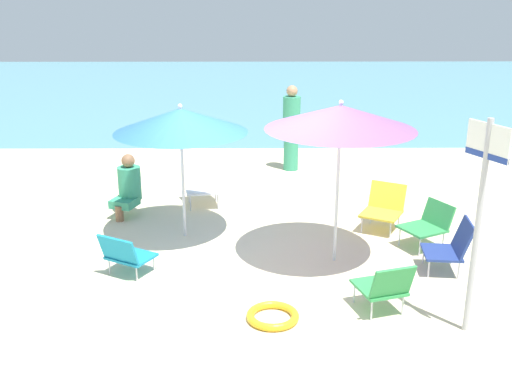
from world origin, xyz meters
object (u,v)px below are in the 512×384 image
at_px(beach_chair_a, 384,286).
at_px(beach_chair_d, 126,254).
at_px(beach_chair_b, 428,223).
at_px(person_b, 128,186).
at_px(warning_sign, 481,198).
at_px(person_a, 291,128).
at_px(umbrella_purple, 341,117).
at_px(beach_chair_f, 384,206).
at_px(umbrella_blue, 181,120).
at_px(beach_chair_e, 452,246).
at_px(swim_ring, 273,316).
at_px(beach_chair_c, 202,184).

height_order(beach_chair_a, beach_chair_d, beach_chair_a).
bearing_deg(beach_chair_b, person_b, -43.96).
bearing_deg(beach_chair_a, person_b, 30.04).
height_order(person_b, warning_sign, warning_sign).
distance_m(beach_chair_b, person_a, 4.00).
xyz_separation_m(umbrella_purple, person_b, (-2.90, 1.68, -1.38)).
height_order(umbrella_purple, beach_chair_b, umbrella_purple).
bearing_deg(person_b, warning_sign, 69.75).
bearing_deg(beach_chair_a, warning_sign, -129.98).
bearing_deg(beach_chair_f, beach_chair_b, 62.94).
relative_size(umbrella_blue, beach_chair_b, 2.50).
height_order(beach_chair_f, warning_sign, warning_sign).
height_order(umbrella_purple, beach_chair_e, umbrella_purple).
bearing_deg(umbrella_purple, beach_chair_b, 18.50).
distance_m(beach_chair_e, swim_ring, 2.49).
bearing_deg(umbrella_blue, beach_chair_e, -18.97).
xyz_separation_m(umbrella_blue, beach_chair_f, (2.81, 0.27, -1.30)).
bearing_deg(beach_chair_b, beach_chair_a, 34.41).
height_order(beach_chair_a, swim_ring, beach_chair_a).
distance_m(umbrella_purple, beach_chair_d, 3.02).
distance_m(beach_chair_a, beach_chair_d, 3.05).
bearing_deg(swim_ring, beach_chair_d, 148.51).
distance_m(beach_chair_a, beach_chair_e, 1.44).
distance_m(umbrella_blue, swim_ring, 3.01).
relative_size(beach_chair_c, beach_chair_e, 1.00).
bearing_deg(beach_chair_d, umbrella_purple, -52.22).
bearing_deg(person_a, umbrella_purple, -143.38).
bearing_deg(beach_chair_a, umbrella_purple, -2.78).
distance_m(umbrella_purple, beach_chair_c, 3.20).
distance_m(umbrella_blue, person_b, 1.72).
relative_size(umbrella_blue, beach_chair_a, 2.66).
bearing_deg(person_a, beach_chair_f, -126.75).
bearing_deg(umbrella_purple, beach_chair_d, -171.17).
bearing_deg(umbrella_purple, beach_chair_f, 52.66).
height_order(beach_chair_e, person_a, person_a).
bearing_deg(beach_chair_f, warning_sign, 34.17).
bearing_deg(beach_chair_c, beach_chair_e, 43.21).
distance_m(person_a, swim_ring, 5.60).
height_order(beach_chair_b, beach_chair_f, beach_chair_f).
relative_size(umbrella_blue, beach_chair_e, 2.83).
relative_size(beach_chair_b, person_b, 0.79).
bearing_deg(beach_chair_a, beach_chair_d, 54.88).
distance_m(umbrella_purple, beach_chair_e, 2.06).
bearing_deg(umbrella_purple, beach_chair_c, 130.39).
bearing_deg(beach_chair_b, warning_sign, 57.78).
height_order(beach_chair_d, warning_sign, warning_sign).
xyz_separation_m(person_a, person_b, (-2.60, -2.40, -0.34)).
bearing_deg(person_b, person_a, 152.22).
height_order(person_a, person_b, person_a).
distance_m(umbrella_purple, beach_chair_a, 2.05).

